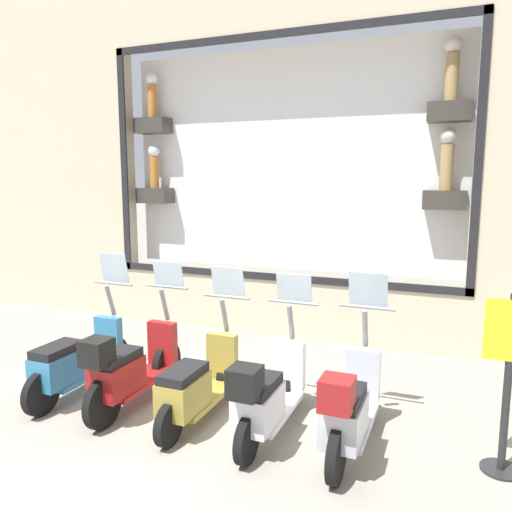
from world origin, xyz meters
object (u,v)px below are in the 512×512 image
Objects in this scene: scooter_red_3 at (130,369)px; scooter_olive_2 at (196,385)px; scooter_teal_4 at (75,362)px; scooter_silver_0 at (349,408)px; scooter_white_1 at (266,396)px; shop_sign_post at (508,378)px.

scooter_olive_2 is at bearing -86.73° from scooter_red_3.
scooter_olive_2 is at bearing -90.23° from scooter_teal_4.
scooter_red_3 is at bearing 89.88° from scooter_silver_0.
scooter_olive_2 reaches higher than scooter_white_1.
scooter_olive_2 is at bearing 88.19° from scooter_silver_0.
shop_sign_post is at bearing -79.85° from scooter_silver_0.
scooter_silver_0 is at bearing -91.81° from scooter_olive_2.
scooter_white_1 is 1.69m from scooter_red_3.
scooter_red_3 is at bearing 93.50° from shop_sign_post.
scooter_white_1 is 1.08× the size of shop_sign_post.
scooter_silver_0 is 1.69m from scooter_olive_2.
scooter_teal_4 reaches higher than shop_sign_post.
scooter_white_1 is 2.26m from shop_sign_post.
scooter_teal_4 reaches higher than scooter_white_1.
scooter_white_1 is 2.53m from scooter_teal_4.
scooter_red_3 is (0.01, 2.53, 0.01)m from scooter_silver_0.
scooter_teal_4 reaches higher than scooter_olive_2.
scooter_red_3 is 1.09× the size of shop_sign_post.
scooter_red_3 reaches higher than scooter_olive_2.
scooter_silver_0 is 1.00× the size of scooter_teal_4.
scooter_olive_2 is 0.99× the size of scooter_red_3.
scooter_silver_0 is 2.53m from scooter_red_3.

